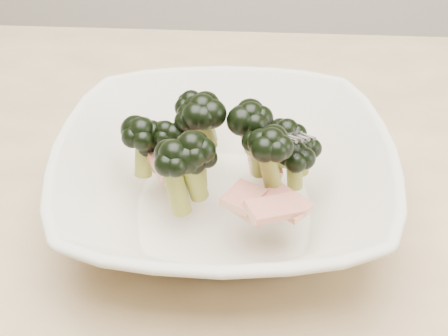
{
  "coord_description": "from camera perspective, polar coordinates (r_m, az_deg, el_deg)",
  "views": [
    {
      "loc": [
        0.04,
        -0.45,
        1.14
      ],
      "look_at": [
        0.01,
        0.0,
        0.8
      ],
      "focal_mm": 50.0,
      "sensor_mm": 36.0,
      "label": 1
    }
  ],
  "objects": [
    {
      "name": "dining_table",
      "position": [
        0.66,
        -1.26,
        -10.38
      ],
      "size": [
        1.2,
        0.8,
        0.75
      ],
      "color": "tan",
      "rests_on": "ground"
    },
    {
      "name": "broccoli_dish",
      "position": [
        0.57,
        -0.07,
        -0.59
      ],
      "size": [
        0.32,
        0.32,
        0.12
      ],
      "color": "beige",
      "rests_on": "dining_table"
    }
  ]
}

